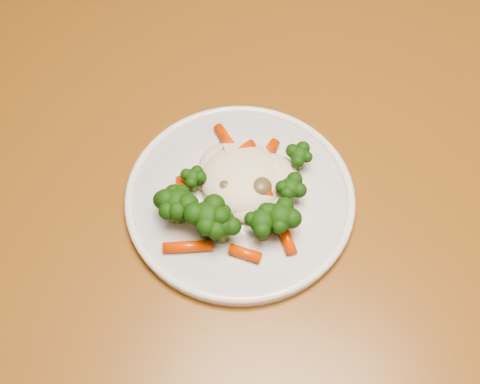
{
  "coord_description": "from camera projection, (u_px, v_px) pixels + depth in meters",
  "views": [
    {
      "loc": [
        0.34,
        -0.13,
        1.34
      ],
      "look_at": [
        0.26,
        0.21,
        0.77
      ],
      "focal_mm": 45.0,
      "sensor_mm": 36.0,
      "label": 1
    }
  ],
  "objects": [
    {
      "name": "meal",
      "position": [
        234.0,
        196.0,
        0.65
      ],
      "size": [
        0.16,
        0.18,
        0.05
      ],
      "color": "beige",
      "rests_on": "plate"
    },
    {
      "name": "dining_table",
      "position": [
        177.0,
        234.0,
        0.77
      ],
      "size": [
        1.43,
        1.13,
        0.75
      ],
      "rotation": [
        0.0,
        0.0,
        0.25
      ],
      "color": "brown",
      "rests_on": "ground"
    },
    {
      "name": "plate",
      "position": [
        240.0,
        198.0,
        0.68
      ],
      "size": [
        0.26,
        0.26,
        0.01
      ],
      "primitive_type": "cylinder",
      "color": "white",
      "rests_on": "dining_table"
    }
  ]
}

